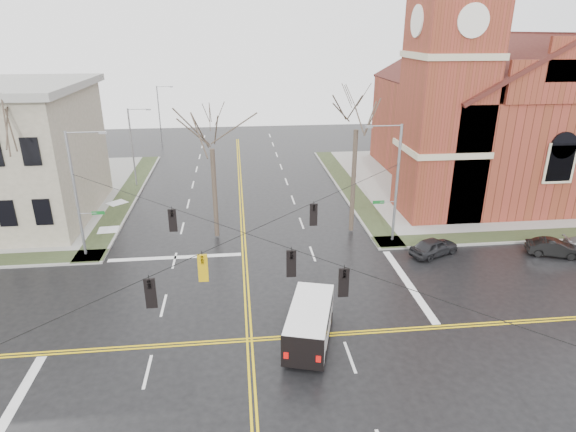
{
  "coord_description": "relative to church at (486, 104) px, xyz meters",
  "views": [
    {
      "loc": [
        -0.32,
        -21.55,
        15.5
      ],
      "look_at": [
        2.74,
        6.0,
        4.65
      ],
      "focal_mm": 30.0,
      "sensor_mm": 36.0,
      "label": 1
    }
  ],
  "objects": [
    {
      "name": "ground",
      "position": [
        -24.76,
        -24.78,
        -8.43
      ],
      "size": [
        120.0,
        120.0,
        0.0
      ],
      "primitive_type": "plane",
      "color": "black",
      "rests_on": "ground"
    },
    {
      "name": "sidewalks",
      "position": [
        -24.76,
        -24.78,
        -8.36
      ],
      "size": [
        80.0,
        80.0,
        0.17
      ],
      "color": "gray",
      "rests_on": "ground"
    },
    {
      "name": "road_markings",
      "position": [
        -24.76,
        -24.78,
        -8.43
      ],
      "size": [
        100.0,
        100.0,
        0.01
      ],
      "color": "gold",
      "rests_on": "ground"
    },
    {
      "name": "church",
      "position": [
        0.0,
        0.0,
        0.0
      ],
      "size": [
        24.28,
        27.48,
        27.5
      ],
      "color": "brown",
      "rests_on": "ground"
    },
    {
      "name": "signal_pole_ne",
      "position": [
        -13.44,
        -13.28,
        -3.48
      ],
      "size": [
        2.75,
        0.22,
        9.0
      ],
      "color": "gray",
      "rests_on": "ground"
    },
    {
      "name": "signal_pole_nw",
      "position": [
        -36.09,
        -13.28,
        -3.48
      ],
      "size": [
        2.75,
        0.22,
        9.0
      ],
      "color": "gray",
      "rests_on": "ground"
    },
    {
      "name": "span_wires",
      "position": [
        -24.76,
        -24.78,
        -2.23
      ],
      "size": [
        23.02,
        23.02,
        0.03
      ],
      "color": "black",
      "rests_on": "ground"
    },
    {
      "name": "traffic_signals",
      "position": [
        -24.76,
        -25.45,
        -2.98
      ],
      "size": [
        8.21,
        8.26,
        1.3
      ],
      "color": "black",
      "rests_on": "ground"
    },
    {
      "name": "streetlight_north_a",
      "position": [
        -35.42,
        3.22,
        -3.97
      ],
      "size": [
        2.3,
        0.2,
        8.0
      ],
      "color": "gray",
      "rests_on": "ground"
    },
    {
      "name": "streetlight_north_b",
      "position": [
        -35.42,
        23.22,
        -3.97
      ],
      "size": [
        2.3,
        0.2,
        8.0
      ],
      "color": "gray",
      "rests_on": "ground"
    },
    {
      "name": "cargo_van",
      "position": [
        -21.54,
        -25.01,
        -7.23
      ],
      "size": [
        3.48,
        5.69,
        2.03
      ],
      "rotation": [
        0.0,
        0.0,
        -0.28
      ],
      "color": "white",
      "rests_on": "ground"
    },
    {
      "name": "parked_car_a",
      "position": [
        -11.0,
        -15.9,
        -7.78
      ],
      "size": [
        4.15,
        3.03,
        1.31
      ],
      "primitive_type": "imported",
      "rotation": [
        0.0,
        0.0,
        2.01
      ],
      "color": "black",
      "rests_on": "ground"
    },
    {
      "name": "parked_car_b",
      "position": [
        -2.38,
        -16.98,
        -7.82
      ],
      "size": [
        3.92,
        2.46,
        1.22
      ],
      "primitive_type": "imported",
      "rotation": [
        0.0,
        0.0,
        1.23
      ],
      "color": "black",
      "rests_on": "ground"
    },
    {
      "name": "tree_nw_far",
      "position": [
        -39.26,
        -11.53,
        0.17
      ],
      "size": [
        4.0,
        4.0,
        11.89
      ],
      "color": "#392D24",
      "rests_on": "ground"
    },
    {
      "name": "tree_nw_near",
      "position": [
        -26.83,
        -10.96,
        -0.81
      ],
      "size": [
        4.0,
        4.0,
        10.51
      ],
      "color": "#392D24",
      "rests_on": "ground"
    },
    {
      "name": "tree_ne",
      "position": [
        -16.0,
        -11.02,
        0.46
      ],
      "size": [
        4.0,
        4.0,
        12.31
      ],
      "color": "#392D24",
      "rests_on": "ground"
    }
  ]
}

